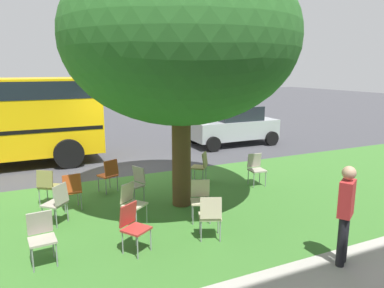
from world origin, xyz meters
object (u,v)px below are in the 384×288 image
Objects in this scene: chair_2 at (201,197)px; chair_7 at (256,167)px; pedestrian_0 at (345,212)px; chair_6 at (210,214)px; chair_9 at (136,182)px; parked_car at (234,125)px; chair_4 at (133,224)px; chair_3 at (109,173)px; chair_10 at (57,201)px; chair_0 at (41,234)px; chair_1 at (71,189)px; street_tree at (181,38)px; chair_5 at (48,184)px; chair_8 at (132,201)px; chair_11 at (201,165)px.

chair_2 and chair_7 have the same top height.
chair_7 is 0.52× the size of pedestrian_0.
chair_9 is (0.72, -2.49, 0.00)m from chair_6.
pedestrian_0 is (-2.31, 4.18, 0.41)m from chair_9.
chair_4 is at bearing 48.12° from parked_car.
chair_2 is at bearing -62.51° from pedestrian_0.
chair_6 is (-1.14, 3.52, 0.00)m from chair_3.
pedestrian_0 reaches higher than chair_9.
chair_10 is (1.42, 1.57, 0.00)m from chair_3.
chair_0 is 1.00× the size of chair_1.
chair_0 and chair_1 have the same top height.
street_tree reaches higher than chair_6.
chair_2 is 3.70m from chair_5.
chair_1 is at bearing -118.39° from chair_10.
chair_0 and chair_4 have the same top height.
chair_7 is 5.28m from chair_10.
street_tree reaches higher than chair_4.
chair_3 is 2.21m from chair_8.
chair_4 is 2.09m from chair_10.
chair_3 is 1.00× the size of chair_10.
chair_0 is 5.01m from pedestrian_0.
chair_4 is 3.26m from chair_5.
chair_9 is 1.00× the size of chair_10.
chair_6 is at bearing 142.68° from chair_10.
chair_10 is 0.52× the size of pedestrian_0.
chair_3 is at bearing -16.28° from chair_7.
chair_9 is (-2.21, -2.06, 0.00)m from chair_0.
chair_3 is 1.00× the size of chair_9.
chair_7 is 5.48m from parked_car.
chair_5 is 1.00× the size of chair_9.
chair_1 is 2.56m from chair_4.
chair_0 and chair_11 have the same top height.
chair_4 is at bearing 84.80° from chair_3.
parked_car is (-7.66, -4.16, 0.32)m from chair_5.
parked_car is at bearing -138.86° from chair_0.
chair_4 and chair_6 have the same top height.
chair_11 is 0.52× the size of pedestrian_0.
chair_2 is 1.86m from chair_9.
chair_3 and chair_5 have the same top height.
chair_0 is 2.78m from chair_5.
street_tree is 6.56× the size of chair_9.
chair_4 is 1.00× the size of chair_5.
chair_3 is at bearing -90.30° from chair_8.
chair_2 is at bearing 117.77° from chair_3.
chair_3 is 1.00× the size of chair_4.
chair_8 is at bearing -153.88° from chair_0.
chair_5 and chair_11 have the same top height.
chair_0 and chair_10 have the same top height.
chair_11 is at bearing -131.52° from street_tree.
chair_8 is (-0.29, -1.13, 0.00)m from chair_4.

